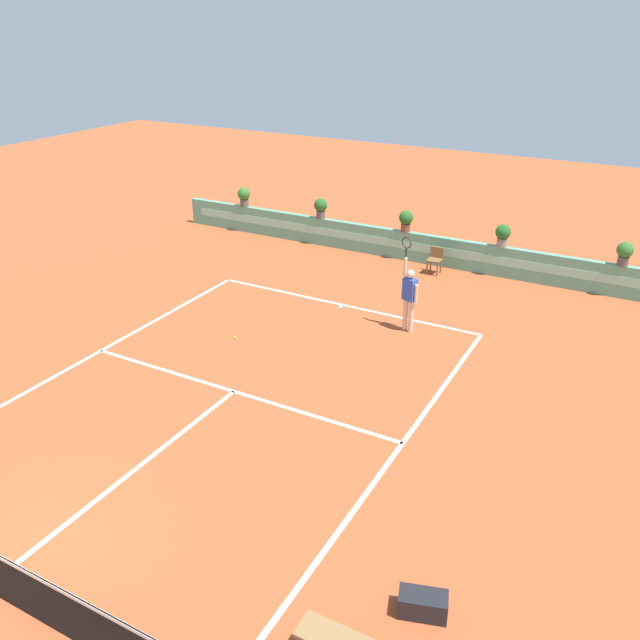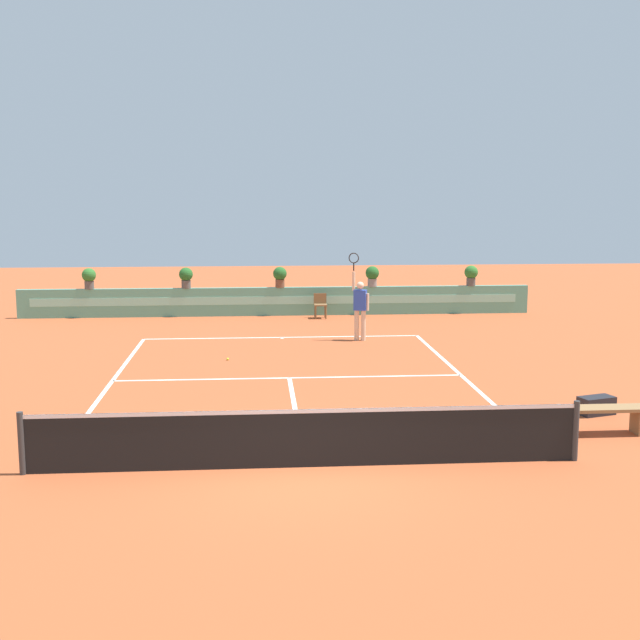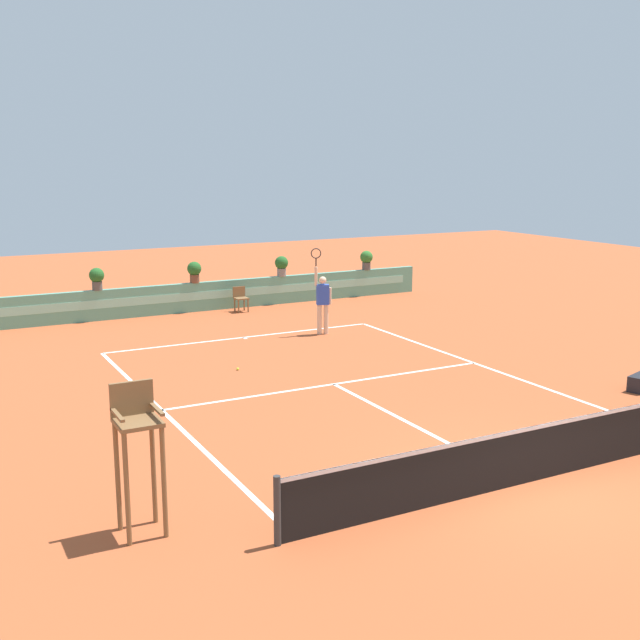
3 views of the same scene
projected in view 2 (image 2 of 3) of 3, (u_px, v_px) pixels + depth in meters
ground_plane at (290, 382)px, 19.16m from camera, size 60.00×60.00×0.00m
court_lines at (289, 375)px, 19.87m from camera, size 8.32×11.94×0.01m
net at (306, 436)px, 13.17m from camera, size 8.92×0.10×1.00m
back_wall_barrier at (278, 301)px, 29.32m from camera, size 18.00×0.21×1.00m
ball_kid_chair at (320, 304)px, 28.71m from camera, size 0.44×0.44×0.85m
bench_courtside at (603, 414)px, 14.98m from camera, size 1.60×0.44×0.51m
gear_bag at (596, 406)px, 16.35m from camera, size 0.78×0.55×0.36m
tennis_player at (360, 305)px, 24.32m from camera, size 0.59×0.33×2.58m
tennis_ball_near_baseline at (228, 359)px, 21.60m from camera, size 0.07×0.07×0.07m
potted_plant_far_left at (89, 277)px, 28.68m from camera, size 0.48×0.48×0.72m
potted_plant_left at (186, 276)px, 28.94m from camera, size 0.48×0.48×0.72m
potted_plant_right at (372, 275)px, 29.44m from camera, size 0.48×0.48×0.72m
potted_plant_centre at (280, 276)px, 29.19m from camera, size 0.48×0.48×0.72m
potted_plant_far_right at (471, 274)px, 29.71m from camera, size 0.48×0.48×0.72m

